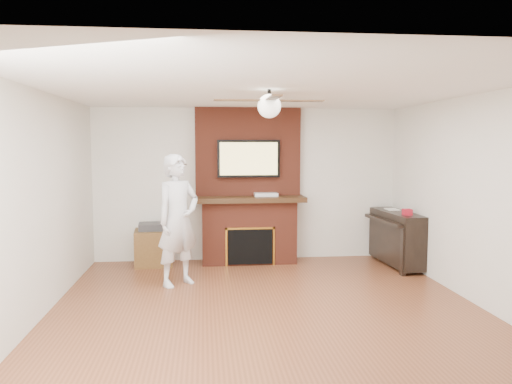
{
  "coord_description": "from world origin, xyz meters",
  "views": [
    {
      "loc": [
        -0.72,
        -5.45,
        1.9
      ],
      "look_at": [
        -0.05,
        0.9,
        1.3
      ],
      "focal_mm": 35.0,
      "sensor_mm": 36.0,
      "label": 1
    }
  ],
  "objects": [
    {
      "name": "tv",
      "position": [
        0.0,
        2.5,
        1.68
      ],
      "size": [
        1.0,
        0.08,
        0.6
      ],
      "color": "black",
      "rests_on": "fireplace"
    },
    {
      "name": "candle_orange",
      "position": [
        -0.2,
        2.29,
        0.06
      ],
      "size": [
        0.07,
        0.07,
        0.13
      ],
      "primitive_type": "cylinder",
      "color": "orange",
      "rests_on": "ground"
    },
    {
      "name": "candle_orange_extra",
      "position": [
        -0.26,
        2.29,
        0.06
      ],
      "size": [
        0.07,
        0.07,
        0.13
      ],
      "primitive_type": "cylinder",
      "color": "#B6F11C",
      "rests_on": "ground"
    },
    {
      "name": "room_shell",
      "position": [
        0.0,
        0.0,
        1.25
      ],
      "size": [
        5.36,
        5.86,
        2.86
      ],
      "color": "brown",
      "rests_on": "ground"
    },
    {
      "name": "candle_blue",
      "position": [
        0.21,
        2.31,
        0.03
      ],
      "size": [
        0.06,
        0.06,
        0.07
      ],
      "primitive_type": "cylinder",
      "color": "#2B6083",
      "rests_on": "ground"
    },
    {
      "name": "cable_box",
      "position": [
        0.27,
        2.45,
        1.11
      ],
      "size": [
        0.37,
        0.22,
        0.05
      ],
      "primitive_type": "cube",
      "rotation": [
        0.0,
        0.0,
        0.01
      ],
      "color": "silver",
      "rests_on": "fireplace"
    },
    {
      "name": "piano",
      "position": [
        2.29,
        2.0,
        0.46
      ],
      "size": [
        0.57,
        1.33,
        0.95
      ],
      "rotation": [
        0.0,
        0.0,
        0.07
      ],
      "color": "black",
      "rests_on": "ground"
    },
    {
      "name": "ceiling_fan",
      "position": [
        -0.0,
        0.0,
        2.33
      ],
      "size": [
        1.21,
        1.21,
        0.31
      ],
      "color": "black",
      "rests_on": "room_shell"
    },
    {
      "name": "person",
      "position": [
        -1.07,
        1.28,
        0.89
      ],
      "size": [
        0.78,
        0.75,
        1.78
      ],
      "primitive_type": "imported",
      "rotation": [
        0.0,
        0.0,
        0.68
      ],
      "color": "silver",
      "rests_on": "ground"
    },
    {
      "name": "side_table",
      "position": [
        -1.52,
        2.48,
        0.31
      ],
      "size": [
        0.62,
        0.62,
        0.67
      ],
      "rotation": [
        0.0,
        0.0,
        0.08
      ],
      "color": "brown",
      "rests_on": "ground"
    },
    {
      "name": "candle_cream",
      "position": [
        0.15,
        2.3,
        0.06
      ],
      "size": [
        0.08,
        0.08,
        0.11
      ],
      "primitive_type": "cylinder",
      "color": "beige",
      "rests_on": "ground"
    },
    {
      "name": "candle_green",
      "position": [
        -0.07,
        2.36,
        0.05
      ],
      "size": [
        0.06,
        0.06,
        0.1
      ],
      "primitive_type": "cylinder",
      "color": "#2E6E2C",
      "rests_on": "ground"
    },
    {
      "name": "fireplace",
      "position": [
        0.0,
        2.55,
        1.0
      ],
      "size": [
        1.78,
        0.64,
        2.5
      ],
      "color": "maroon",
      "rests_on": "ground"
    }
  ]
}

